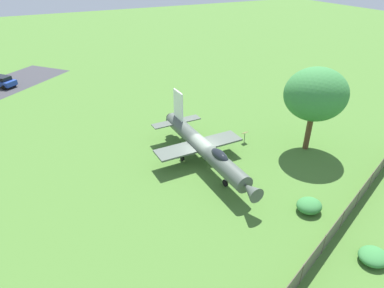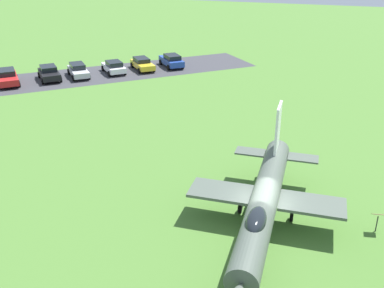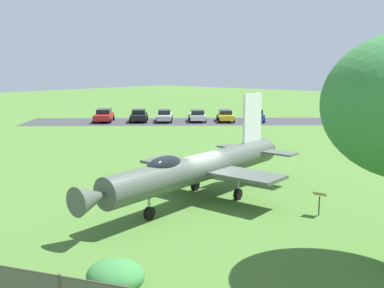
{
  "view_description": "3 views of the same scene",
  "coord_description": "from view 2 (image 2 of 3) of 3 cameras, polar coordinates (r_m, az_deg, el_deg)",
  "views": [
    {
      "loc": [
        11.91,
        22.06,
        16.31
      ],
      "look_at": [
        0.5,
        -1.09,
        1.57
      ],
      "focal_mm": 30.93,
      "sensor_mm": 36.0,
      "label": 1
    },
    {
      "loc": [
        -2.45,
        19.58,
        13.59
      ],
      "look_at": [
        5.81,
        -6.1,
        1.5
      ],
      "focal_mm": 41.61,
      "sensor_mm": 36.0,
      "label": 2
    },
    {
      "loc": [
        -14.28,
        17.56,
        6.82
      ],
      "look_at": [
        5.81,
        -6.1,
        1.5
      ],
      "focal_mm": 42.77,
      "sensor_mm": 36.0,
      "label": 3
    }
  ],
  "objects": [
    {
      "name": "parking_strip",
      "position": [
        52.73,
        -12.16,
        8.67
      ],
      "size": [
        33.55,
        31.22,
        0.0
      ],
      "primitive_type": "cube",
      "rotation": [
        0.0,
        0.0,
        7.01
      ],
      "color": "#38383D",
      "rests_on": "ground_plane"
    },
    {
      "name": "info_plaque",
      "position": [
        24.97,
        22.74,
        -8.65
      ],
      "size": [
        0.66,
        0.49,
        1.14
      ],
      "color": "#333333",
      "rests_on": "ground_plane"
    },
    {
      "name": "parked_car_silver",
      "position": [
        52.29,
        -14.39,
        9.17
      ],
      "size": [
        4.33,
        4.57,
        1.43
      ],
      "rotation": [
        0.0,
        0.0,
        8.58
      ],
      "color": "#B2B5BA",
      "rests_on": "ground_plane"
    },
    {
      "name": "parked_car_red",
      "position": [
        51.62,
        -22.59,
        7.94
      ],
      "size": [
        4.57,
        4.73,
        1.54
      ],
      "rotation": [
        0.0,
        0.0,
        8.6
      ],
      "color": "red",
      "rests_on": "ground_plane"
    },
    {
      "name": "parked_car_yellow",
      "position": [
        53.99,
        -6.39,
        10.21
      ],
      "size": [
        4.27,
        4.49,
        1.37
      ],
      "rotation": [
        0.0,
        0.0,
        8.58
      ],
      "color": "gold",
      "rests_on": "ground_plane"
    },
    {
      "name": "display_jet",
      "position": [
        22.71,
        9.11,
        -7.5
      ],
      "size": [
        8.13,
        14.68,
        5.26
      ],
      "rotation": [
        0.0,
        0.0,
        1.6
      ],
      "color": "#4C564C",
      "rests_on": "ground_plane"
    },
    {
      "name": "ground_plane",
      "position": [
        23.96,
        8.94,
        -10.76
      ],
      "size": [
        200.0,
        200.0,
        0.0
      ],
      "primitive_type": "plane",
      "color": "#47722D"
    },
    {
      "name": "parked_car_white",
      "position": [
        52.9,
        -10.0,
        9.72
      ],
      "size": [
        4.14,
        4.23,
        1.44
      ],
      "rotation": [
        0.0,
        0.0,
        5.47
      ],
      "color": "silver",
      "rests_on": "ground_plane"
    },
    {
      "name": "parked_car_black",
      "position": [
        51.86,
        -17.85,
        8.68
      ],
      "size": [
        4.26,
        4.39,
        1.5
      ],
      "rotation": [
        0.0,
        0.0,
        8.6
      ],
      "color": "black",
      "rests_on": "ground_plane"
    },
    {
      "name": "parked_car_blue",
      "position": [
        55.01,
        -2.63,
        10.66
      ],
      "size": [
        4.21,
        4.5,
        1.53
      ],
      "rotation": [
        0.0,
        0.0,
        5.42
      ],
      "color": "#23429E",
      "rests_on": "ground_plane"
    }
  ]
}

